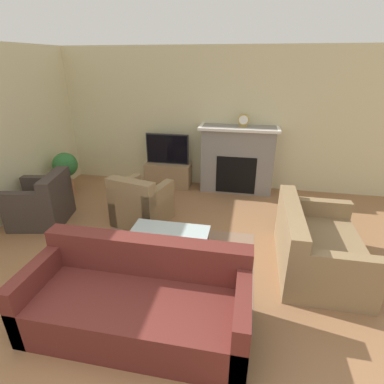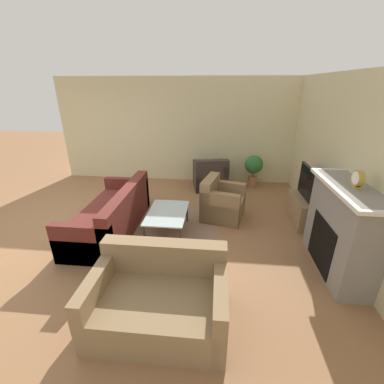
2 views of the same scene
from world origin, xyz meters
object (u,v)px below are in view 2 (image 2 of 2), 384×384
(couch_loveseat, at_px, (160,299))
(armchair_by_window, at_px, (210,177))
(potted_plant, at_px, (254,166))
(tv, at_px, (308,183))
(armchair_accent, at_px, (221,203))
(couch_sectional, at_px, (112,216))
(mantel_clock, at_px, (358,179))
(coffee_table, at_px, (167,214))

(couch_loveseat, bearing_deg, armchair_by_window, 84.18)
(potted_plant, bearing_deg, armchair_by_window, -77.77)
(tv, bearing_deg, armchair_by_window, -130.86)
(couch_loveseat, height_order, armchair_accent, same)
(tv, bearing_deg, armchair_accent, -90.88)
(couch_sectional, relative_size, mantel_clock, 9.10)
(mantel_clock, bearing_deg, armchair_by_window, -148.19)
(tv, bearing_deg, couch_sectional, -79.36)
(couch_loveseat, bearing_deg, armchair_accent, 74.66)
(couch_sectional, bearing_deg, mantel_clock, 77.48)
(potted_plant, height_order, mantel_clock, mantel_clock)
(tv, bearing_deg, mantel_clock, 2.03)
(mantel_clock, bearing_deg, armchair_accent, -132.56)
(couch_sectional, relative_size, couch_loveseat, 1.45)
(couch_sectional, relative_size, armchair_accent, 2.28)
(mantel_clock, bearing_deg, tv, -177.97)
(potted_plant, bearing_deg, armchair_accent, -24.49)
(couch_sectional, distance_m, couch_loveseat, 2.26)
(potted_plant, bearing_deg, tv, 22.02)
(tv, relative_size, armchair_accent, 0.93)
(couch_sectional, relative_size, coffee_table, 2.10)
(couch_loveseat, xyz_separation_m, coffee_table, (-1.84, -0.26, 0.10))
(armchair_by_window, distance_m, mantel_clock, 3.78)
(couch_loveseat, xyz_separation_m, potted_plant, (-4.36, 1.53, 0.26))
(tv, xyz_separation_m, mantel_clock, (1.47, 0.05, 0.61))
(couch_loveseat, distance_m, potted_plant, 4.63)
(tv, distance_m, mantel_clock, 1.59)
(armchair_by_window, height_order, potted_plant, potted_plant)
(armchair_accent, xyz_separation_m, mantel_clock, (1.49, 1.62, 1.11))
(couch_loveseat, distance_m, armchair_accent, 2.64)
(armchair_by_window, bearing_deg, armchair_accent, 88.87)
(coffee_table, bearing_deg, potted_plant, 144.68)
(tv, relative_size, coffee_table, 0.86)
(tv, relative_size, potted_plant, 1.05)
(coffee_table, bearing_deg, couch_loveseat, 8.05)
(couch_loveseat, xyz_separation_m, armchair_accent, (-2.55, 0.70, 0.02))
(couch_sectional, height_order, armchair_accent, same)
(couch_loveseat, height_order, coffee_table, couch_loveseat)
(tv, xyz_separation_m, coffee_table, (0.68, -2.53, -0.42))
(couch_sectional, bearing_deg, armchair_accent, 109.24)
(couch_sectional, distance_m, coffee_table, 1.03)
(armchair_by_window, xyz_separation_m, coffee_table, (2.28, -0.68, 0.08))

